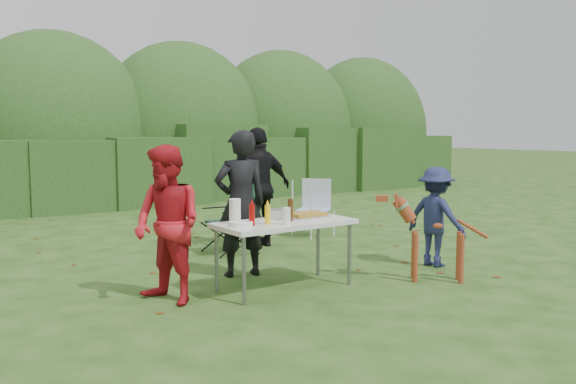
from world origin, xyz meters
TOP-DOWN VIEW (x-y plane):
  - ground at (0.00, 0.00)m, footprint 80.00×80.00m
  - hedge_row at (0.00, 8.00)m, footprint 22.00×1.40m
  - shrub_backdrop at (0.00, 9.60)m, footprint 20.00×2.60m
  - folding_table at (-0.09, 0.16)m, footprint 1.50×0.70m
  - person_cook at (-0.18, 0.93)m, footprint 0.70×0.54m
  - person_red_jacket at (-1.34, 0.38)m, footprint 0.80×0.91m
  - person_black_puffy at (0.97, 2.31)m, footprint 1.03×0.44m
  - child at (2.10, -0.04)m, footprint 0.58×0.87m
  - dog at (1.52, -0.57)m, footprint 1.03×0.98m
  - camping_chair at (0.36, 2.13)m, footprint 0.68×0.68m
  - lawn_chair at (2.14, 2.55)m, footprint 0.76×0.76m
  - food_tray at (0.26, 0.23)m, footprint 0.45×0.30m
  - focaccia_bread at (0.26, 0.23)m, footprint 0.40×0.26m
  - mustard_bottle at (-0.36, 0.08)m, footprint 0.06×0.06m
  - ketchup_bottle at (-0.55, 0.09)m, footprint 0.06×0.06m
  - beer_bottle at (-0.04, 0.11)m, footprint 0.06×0.06m
  - paper_towel_roll at (-0.61, 0.31)m, footprint 0.12×0.12m
  - cup_stack at (-0.22, -0.07)m, footprint 0.08×0.08m
  - pasta_bowl at (-0.01, 0.35)m, footprint 0.26×0.26m
  - plate_stack at (-0.66, 0.11)m, footprint 0.24×0.24m

SIDE VIEW (x-z plane):
  - ground at x=0.00m, z-range 0.00..0.00m
  - lawn_chair at x=2.14m, z-range 0.00..0.92m
  - dog at x=1.52m, z-range 0.00..0.96m
  - camping_chair at x=0.36m, z-range 0.00..0.99m
  - child at x=2.10m, z-range 0.00..1.25m
  - folding_table at x=-0.09m, z-range 0.32..1.06m
  - food_tray at x=0.26m, z-range 0.74..0.76m
  - plate_stack at x=-0.66m, z-range 0.74..0.79m
  - focaccia_bread at x=0.26m, z-range 0.76..0.80m
  - person_red_jacket at x=-1.34m, z-range 0.00..1.57m
  - pasta_bowl at x=-0.01m, z-range 0.74..0.84m
  - cup_stack at x=-0.22m, z-range 0.74..0.92m
  - mustard_bottle at x=-0.36m, z-range 0.74..0.94m
  - hedge_row at x=0.00m, z-range 0.00..1.70m
  - ketchup_bottle at x=-0.55m, z-range 0.74..0.96m
  - person_cook at x=-0.18m, z-range 0.00..1.71m
  - beer_bottle at x=-0.04m, z-range 0.74..0.98m
  - paper_towel_roll at x=-0.61m, z-range 0.74..1.00m
  - person_black_puffy at x=0.97m, z-range 0.00..1.75m
  - shrub_backdrop at x=0.00m, z-range 0.00..3.20m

